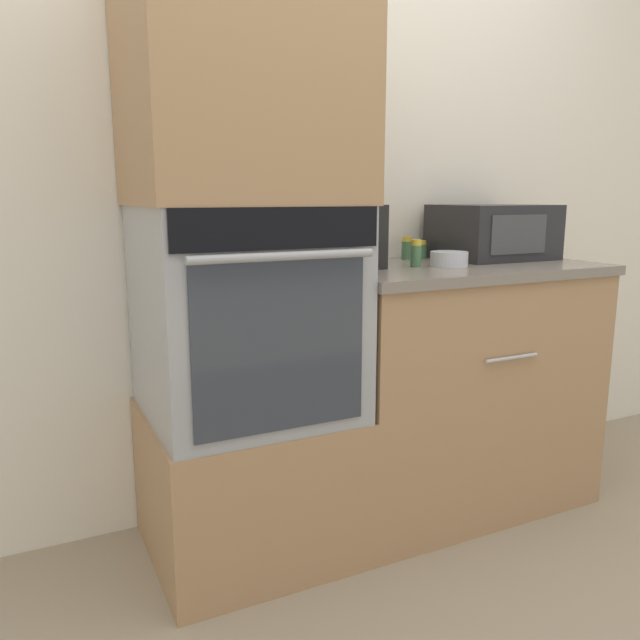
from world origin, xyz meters
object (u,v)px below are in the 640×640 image
object	(u,v)px
microwave	(493,232)
condiment_jar_near	(421,250)
wall_oven	(245,312)
bowl	(449,259)
knife_block	(363,236)
condiment_jar_far	(416,254)
condiment_jar_mid	(407,248)

from	to	relation	value
microwave	condiment_jar_near	distance (m)	0.29
wall_oven	bowl	xyz separation A→B (m)	(0.75, -0.05, 0.14)
knife_block	bowl	world-z (taller)	knife_block
condiment_jar_near	bowl	bearing A→B (deg)	-104.48
wall_oven	bowl	size ratio (longest dim) A/B	4.92
condiment_jar_far	condiment_jar_near	bearing A→B (deg)	51.47
bowl	condiment_jar_near	distance (m)	0.28
wall_oven	bowl	bearing A→B (deg)	-3.67
bowl	condiment_jar_mid	world-z (taller)	condiment_jar_mid
microwave	condiment_jar_far	bearing A→B (deg)	-166.17
bowl	condiment_jar_far	world-z (taller)	condiment_jar_far
bowl	condiment_jar_near	size ratio (longest dim) A/B	1.83
bowl	wall_oven	bearing A→B (deg)	176.33
wall_oven	knife_block	size ratio (longest dim) A/B	2.51
microwave	condiment_jar_far	xyz separation A→B (m)	(-0.44, -0.11, -0.06)
condiment_jar_mid	condiment_jar_far	world-z (taller)	condiment_jar_far
microwave	condiment_jar_mid	xyz separation A→B (m)	(-0.32, 0.12, -0.06)
knife_block	condiment_jar_mid	bearing A→B (deg)	30.79
condiment_jar_mid	knife_block	bearing A→B (deg)	-149.21
condiment_jar_far	knife_block	bearing A→B (deg)	164.93
bowl	condiment_jar_mid	bearing A→B (deg)	89.75
wall_oven	microwave	xyz separation A→B (m)	(1.08, 0.10, 0.22)
microwave	bowl	world-z (taller)	microwave
condiment_jar_mid	condiment_jar_far	distance (m)	0.26
wall_oven	condiment_jar_mid	size ratio (longest dim) A/B	7.31
condiment_jar_near	microwave	bearing A→B (deg)	-26.08
knife_block	condiment_jar_mid	distance (m)	0.36
knife_block	condiment_jar_mid	size ratio (longest dim) A/B	2.91
wall_oven	condiment_jar_mid	distance (m)	0.80
condiment_jar_near	condiment_jar_far	xyz separation A→B (m)	(-0.19, -0.23, 0.01)
condiment_jar_mid	condiment_jar_far	xyz separation A→B (m)	(-0.12, -0.23, 0.00)
bowl	condiment_jar_far	distance (m)	0.12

